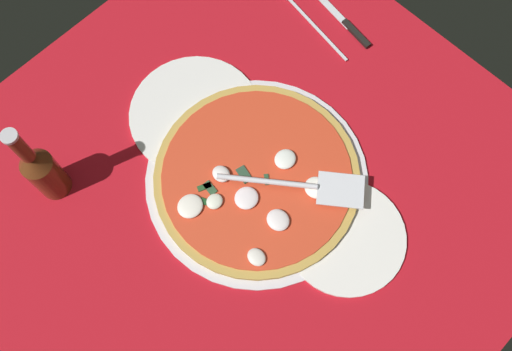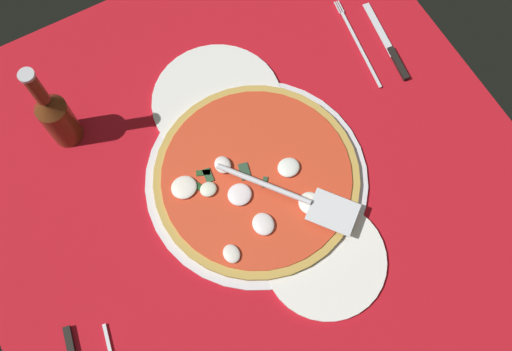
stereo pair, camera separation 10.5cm
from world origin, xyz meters
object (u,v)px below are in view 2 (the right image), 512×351
object	(u,v)px
dinner_plate_right	(325,259)
pizza_server	(296,197)
pizza	(255,177)
beer_bottle	(56,116)
dinner_plate_left	(217,101)
place_setting_far	(374,46)

from	to	relation	value
dinner_plate_right	pizza_server	distance (cm)	12.11
pizza	beer_bottle	xyz separation A→B (cm)	(-25.25, -26.50, 6.55)
dinner_plate_right	pizza_server	bearing A→B (deg)	177.35
dinner_plate_left	place_setting_far	size ratio (longest dim) A/B	1.09
pizza_server	place_setting_far	xyz separation A→B (cm)	(-20.88, 30.81, -3.48)
dinner_plate_left	dinner_plate_right	distance (cm)	36.82
pizza	pizza_server	xyz separation A→B (cm)	(7.36, 4.03, 2.22)
pizza	beer_bottle	size ratio (longest dim) A/B	1.68
pizza	pizza_server	size ratio (longest dim) A/B	1.65
place_setting_far	pizza	bearing A→B (deg)	119.38
place_setting_far	pizza_server	bearing A→B (deg)	132.30
pizza	pizza_server	world-z (taller)	pizza_server
pizza	pizza_server	distance (cm)	8.68
dinner_plate_right	pizza	world-z (taller)	pizza
dinner_plate_right	pizza_server	world-z (taller)	pizza_server
dinner_plate_right	place_setting_far	world-z (taller)	place_setting_far
pizza_server	beer_bottle	world-z (taller)	beer_bottle
place_setting_far	dinner_plate_left	bearing A→B (deg)	90.95
pizza_server	beer_bottle	xyz separation A→B (cm)	(-32.61, -30.53, 4.33)
dinner_plate_right	beer_bottle	bearing A→B (deg)	-145.86
place_setting_far	beer_bottle	world-z (taller)	beer_bottle
beer_bottle	pizza_server	bearing A→B (deg)	43.11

